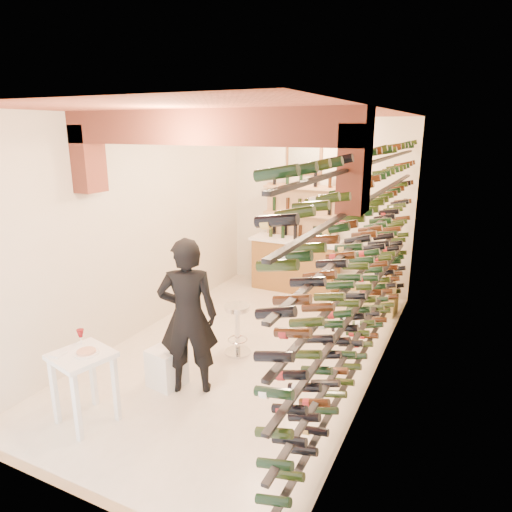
{
  "coord_description": "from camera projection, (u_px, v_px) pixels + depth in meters",
  "views": [
    {
      "loc": [
        2.66,
        -5.2,
        3.01
      ],
      "look_at": [
        0.0,
        0.3,
        1.3
      ],
      "focal_mm": 32.1,
      "sensor_mm": 36.0,
      "label": 1
    }
  ],
  "objects": [
    {
      "name": "ground",
      "position": [
        247.0,
        350.0,
        6.44
      ],
      "size": [
        6.0,
        6.0,
        0.0
      ],
      "primitive_type": "plane",
      "color": "beige",
      "rests_on": "ground"
    },
    {
      "name": "room_shell",
      "position": [
        236.0,
        192.0,
        5.6
      ],
      "size": [
        3.52,
        6.02,
        3.21
      ],
      "color": "beige",
      "rests_on": "ground"
    },
    {
      "name": "wine_rack",
      "position": [
        362.0,
        257.0,
        5.38
      ],
      "size": [
        0.32,
        5.7,
        2.56
      ],
      "color": "black",
      "rests_on": "ground"
    },
    {
      "name": "back_counter",
      "position": [
        295.0,
        263.0,
        8.71
      ],
      "size": [
        1.7,
        0.62,
        1.29
      ],
      "color": "olive",
      "rests_on": "ground"
    },
    {
      "name": "back_shelving",
      "position": [
        301.0,
        228.0,
        8.75
      ],
      "size": [
        1.4,
        0.31,
        2.73
      ],
      "color": "tan",
      "rests_on": "ground"
    },
    {
      "name": "tasting_table",
      "position": [
        83.0,
        366.0,
        4.71
      ],
      "size": [
        0.66,
        0.66,
        0.96
      ],
      "rotation": [
        0.0,
        0.0,
        -0.25
      ],
      "color": "white",
      "rests_on": "ground"
    },
    {
      "name": "white_stool",
      "position": [
        167.0,
        367.0,
        5.52
      ],
      "size": [
        0.43,
        0.43,
        0.47
      ],
      "primitive_type": "cube",
      "rotation": [
        0.0,
        0.0,
        -0.16
      ],
      "color": "white",
      "rests_on": "ground"
    },
    {
      "name": "person",
      "position": [
        188.0,
        317.0,
        5.23
      ],
      "size": [
        0.81,
        0.71,
        1.86
      ],
      "primitive_type": "imported",
      "rotation": [
        0.0,
        0.0,
        3.63
      ],
      "color": "black",
      "rests_on": "ground"
    },
    {
      "name": "chrome_barstool",
      "position": [
        237.0,
        326.0,
        6.25
      ],
      "size": [
        0.36,
        0.36,
        0.71
      ],
      "rotation": [
        0.0,
        0.0,
        0.32
      ],
      "color": "silver",
      "rests_on": "ground"
    },
    {
      "name": "crate_lower",
      "position": [
        380.0,
        303.0,
        7.71
      ],
      "size": [
        0.56,
        0.41,
        0.32
      ],
      "primitive_type": "cube",
      "rotation": [
        0.0,
        0.0,
        -0.07
      ],
      "color": "tan",
      "rests_on": "ground"
    },
    {
      "name": "crate_upper",
      "position": [
        381.0,
        287.0,
        7.63
      ],
      "size": [
        0.52,
        0.45,
        0.25
      ],
      "primitive_type": "cube",
      "rotation": [
        0.0,
        0.0,
        0.41
      ],
      "color": "tan",
      "rests_on": "crate_lower"
    }
  ]
}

